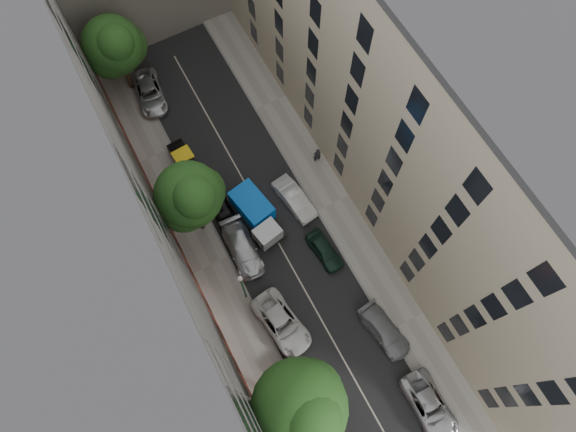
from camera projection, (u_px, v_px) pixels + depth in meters
ground at (273, 234)px, 41.14m from camera, size 120.00×120.00×0.00m
road_surface at (273, 234)px, 41.13m from camera, size 8.00×44.00×0.02m
sidewalk_left at (211, 265)px, 40.12m from camera, size 3.00×44.00×0.15m
sidewalk_right at (333, 203)px, 42.01m from camera, size 3.00×44.00×0.15m
building_left at (102, 261)px, 29.93m from camera, size 8.00×44.00×20.00m
building_right at (417, 109)px, 33.72m from camera, size 8.00×44.00×20.00m
tarp_truck at (256, 214)px, 40.33m from camera, size 2.94×5.50×2.39m
car_left_1 at (306, 385)px, 36.31m from camera, size 2.02×4.14×1.31m
car_left_2 at (282, 323)px, 37.82m from camera, size 3.16×5.60×1.48m
car_left_3 at (242, 249)px, 39.90m from camera, size 2.36×5.23×1.49m
car_left_4 at (223, 211)px, 41.09m from camera, size 1.66×4.13×1.41m
car_left_5 at (185, 161)px, 42.79m from camera, size 1.68×4.07×1.31m
car_left_6 at (150, 93)px, 45.18m from camera, size 3.03×5.38×1.42m
car_right_0 at (430, 406)px, 35.74m from camera, size 2.47×5.14×1.41m
car_right_1 at (385, 331)px, 37.67m from camera, size 2.50×4.84×1.34m
car_right_2 at (325, 250)px, 39.96m from camera, size 1.83×3.89×1.28m
car_right_3 at (295, 199)px, 41.46m from camera, size 2.19×4.59×1.45m
tree_near at (302, 408)px, 30.16m from camera, size 6.00×5.83×9.74m
tree_mid at (191, 197)px, 35.47m from camera, size 5.11×4.82×9.01m
tree_far at (115, 47)px, 41.09m from camera, size 5.15×4.85×8.06m
lamp_post at (242, 286)px, 35.82m from camera, size 0.36×0.36×5.65m
pedestrian at (317, 155)px, 42.53m from camera, size 0.74×0.56×1.82m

